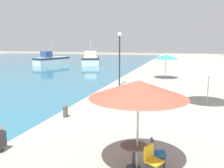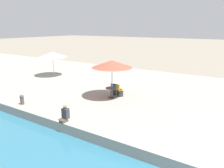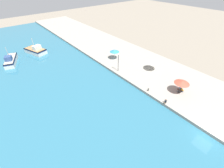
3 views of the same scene
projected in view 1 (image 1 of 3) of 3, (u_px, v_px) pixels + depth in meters
The scene contains 11 objects.
quay_promenade at pixel (196, 72), 34.19m from camera, with size 16.00×90.00×0.59m.
fishing_boat_near at pixel (51, 60), 47.50m from camera, with size 4.55×7.69×4.50m.
fishing_boat_mid at pixel (91, 60), 47.68m from camera, with size 5.23×7.38×4.58m.
cafe_umbrella_pink at pixel (138, 89), 7.06m from camera, with size 2.84×2.84×2.69m.
cafe_umbrella_white at pixel (209, 69), 14.83m from camera, with size 2.87×2.87×2.44m.
cafe_umbrella_striped at pixel (166, 57), 25.47m from camera, with size 2.59×2.59×2.47m.
cafe_table at pixel (134, 152), 7.42m from camera, with size 0.80×0.80×0.74m.
cafe_chair_left at pixel (158, 158), 7.45m from camera, with size 0.52×0.50×0.91m.
cafe_chair_right at pixel (154, 167), 6.96m from camera, with size 0.57×0.56×0.91m.
mooring_bollard at pixel (65, 110), 12.55m from camera, with size 0.26×0.26×0.65m.
lamppost at pixel (120, 50), 21.10m from camera, with size 0.36×0.36×4.56m.
Camera 1 is at (6.29, 1.16, 4.36)m, focal length 40.00 mm.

